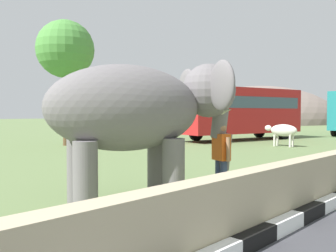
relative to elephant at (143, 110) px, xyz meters
The scene contains 7 objects.
barrier_parapet 2.92m from the elephant, 97.80° to the right, with size 28.00×0.36×1.00m, color tan.
elephant is the anchor object (origin of this frame).
person_handler 2.06m from the elephant, 23.90° to the right, with size 0.36×0.63×1.66m.
bus_red 18.07m from the elephant, 26.75° to the left, with size 9.68×4.49×3.50m.
cow_near 14.25m from the elephant, 15.76° to the left, with size 0.63×1.89×1.23m.
tree_distant 14.54m from the elephant, 66.51° to the left, with size 3.24×3.24×7.07m.
hill_east 59.58m from the elephant, 27.84° to the left, with size 32.67×26.13×13.22m.
Camera 1 is at (-2.40, 0.96, 1.86)m, focal length 38.20 mm.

